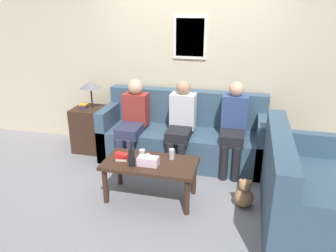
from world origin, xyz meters
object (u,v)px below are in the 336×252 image
(couch_side, at_px, (300,196))
(person_right, at_px, (234,124))
(person_middle, at_px, (181,122))
(teddy_bear, at_px, (244,195))
(couch_main, at_px, (183,137))
(wine_bottle, at_px, (132,156))
(coffee_table, at_px, (150,167))
(person_left, at_px, (133,119))
(drinking_glass, at_px, (142,153))

(couch_side, distance_m, person_right, 1.35)
(person_middle, distance_m, teddy_bear, 1.31)
(couch_main, height_order, couch_side, same)
(wine_bottle, xyz_separation_m, person_middle, (0.33, 1.03, 0.07))
(couch_main, height_order, wine_bottle, couch_main)
(coffee_table, height_order, person_middle, person_middle)
(couch_side, xyz_separation_m, wine_bottle, (-1.78, -0.02, 0.24))
(couch_main, distance_m, teddy_bear, 1.38)
(coffee_table, bearing_deg, wine_bottle, -142.83)
(coffee_table, bearing_deg, person_left, 120.33)
(person_left, bearing_deg, drinking_glass, -63.42)
(couch_side, relative_size, person_left, 1.40)
(couch_main, xyz_separation_m, person_middle, (0.01, -0.21, 0.31))
(person_middle, relative_size, person_right, 0.99)
(wine_bottle, distance_m, drinking_glass, 0.26)
(person_left, bearing_deg, person_middle, 1.80)
(couch_main, relative_size, drinking_glass, 26.72)
(couch_side, bearing_deg, wine_bottle, 90.58)
(couch_side, relative_size, person_right, 1.36)
(couch_side, height_order, drinking_glass, couch_side)
(couch_side, distance_m, person_left, 2.36)
(couch_main, distance_m, person_left, 0.77)
(couch_side, xyz_separation_m, coffee_table, (-1.61, 0.11, 0.06))
(couch_side, bearing_deg, coffee_table, 86.02)
(couch_main, relative_size, person_right, 1.93)
(couch_side, distance_m, teddy_bear, 0.61)
(couch_main, relative_size, coffee_table, 2.17)
(person_left, distance_m, person_middle, 0.68)
(wine_bottle, distance_m, teddy_bear, 1.33)
(person_middle, height_order, teddy_bear, person_middle)
(person_right, distance_m, teddy_bear, 1.03)
(couch_main, distance_m, drinking_glass, 1.05)
(person_middle, bearing_deg, person_right, 5.22)
(coffee_table, xyz_separation_m, person_middle, (0.16, 0.90, 0.25))
(coffee_table, relative_size, person_left, 0.91)
(couch_main, height_order, drinking_glass, couch_main)
(wine_bottle, distance_m, person_right, 1.51)
(coffee_table, height_order, drinking_glass, drinking_glass)
(wine_bottle, bearing_deg, drinking_glass, 80.66)
(couch_main, xyz_separation_m, person_left, (-0.67, -0.23, 0.30))
(person_middle, relative_size, teddy_bear, 3.53)
(couch_main, distance_m, person_right, 0.79)
(wine_bottle, distance_m, person_middle, 1.09)
(person_left, bearing_deg, person_right, 3.53)
(couch_main, bearing_deg, coffee_table, -97.87)
(person_left, xyz_separation_m, teddy_bear, (1.58, -0.79, -0.50))
(coffee_table, relative_size, person_right, 0.89)
(couch_main, xyz_separation_m, person_right, (0.71, -0.14, 0.31))
(wine_bottle, xyz_separation_m, drinking_glass, (0.04, 0.24, -0.07))
(couch_main, distance_m, person_middle, 0.37)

